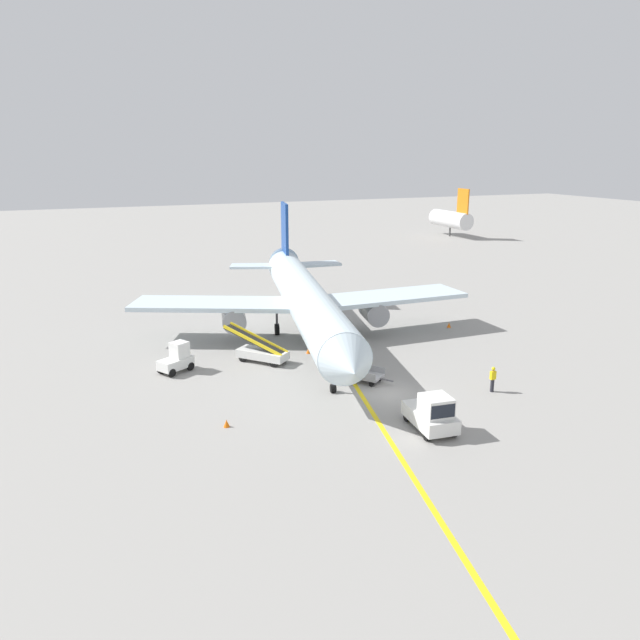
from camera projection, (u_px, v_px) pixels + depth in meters
name	position (u px, v px, depth m)	size (l,w,h in m)	color
ground_plane	(388.00, 394.00, 39.01)	(300.00, 300.00, 0.00)	gray
taxi_line_yellow	(346.00, 371.00, 43.22)	(0.30, 80.00, 0.01)	yellow
airliner	(305.00, 298.00, 49.85)	(27.97, 35.06, 10.10)	silver
pushback_tug	(432.00, 414.00, 33.73)	(2.24, 3.77, 2.20)	silver
baggage_tug_near_wing	(177.00, 359.00, 42.89)	(2.73, 2.34, 2.10)	silver
belt_loader_forward_hold	(261.00, 352.00, 44.93)	(4.25, 4.57, 2.59)	silver
baggage_cart_loaded	(362.00, 374.00, 41.21)	(2.93, 3.49, 0.94)	#A5A5A8
ground_crew_marshaller	(493.00, 378.00, 39.23)	(0.36, 0.24, 1.70)	#26262D
safety_cone_nose_left	(449.00, 325.00, 53.85)	(0.36, 0.36, 0.44)	orange
safety_cone_nose_right	(227.00, 423.00, 34.35)	(0.36, 0.36, 0.44)	orange
safety_cone_wingtip_left	(309.00, 351.00, 46.92)	(0.36, 0.36, 0.44)	orange
distant_aircraft_mid_left	(451.00, 219.00, 111.16)	(3.00, 10.10, 8.80)	silver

